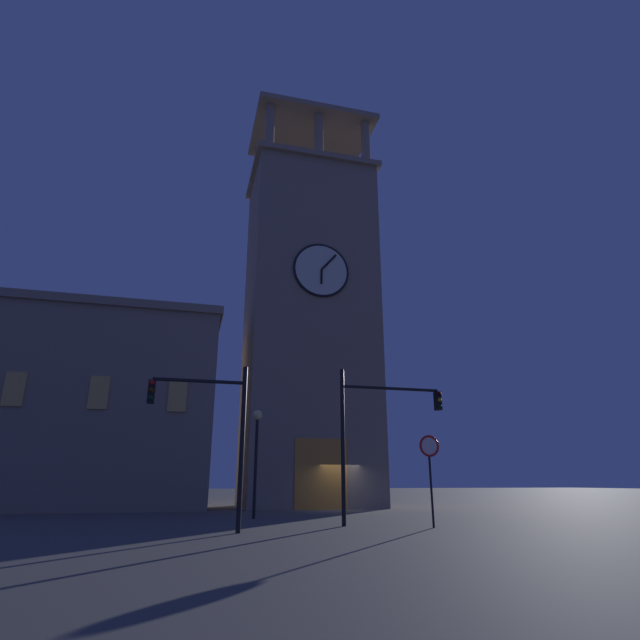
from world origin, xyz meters
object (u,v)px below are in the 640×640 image
object	(u,v)px
clocktower	(309,320)
traffic_signal_mid	(377,421)
street_lamp	(257,441)
traffic_signal_near	(211,420)
adjacent_wing_building	(34,405)
no_horn_sign	(430,454)

from	to	relation	value
clocktower	traffic_signal_mid	distance (m)	16.87
street_lamp	traffic_signal_mid	bearing A→B (deg)	131.27
clocktower	traffic_signal_near	bearing A→B (deg)	66.04
traffic_signal_near	traffic_signal_mid	distance (m)	6.62
clocktower	traffic_signal_near	size ratio (longest dim) A/B	5.97
adjacent_wing_building	traffic_signal_mid	size ratio (longest dim) A/B	3.66
clocktower	no_horn_sign	size ratio (longest dim) A/B	9.98
traffic_signal_near	adjacent_wing_building	bearing A→B (deg)	-59.46
adjacent_wing_building	no_horn_sign	bearing A→B (deg)	137.25
traffic_signal_near	no_horn_sign	distance (m)	7.93
clocktower	street_lamp	bearing A→B (deg)	64.06
street_lamp	no_horn_sign	distance (m)	8.22
traffic_signal_near	street_lamp	xyz separation A→B (m)	(-2.36, -6.24, -0.15)
traffic_signal_mid	traffic_signal_near	bearing A→B (deg)	14.24
clocktower	traffic_signal_near	xyz separation A→B (m)	(7.13, 16.04, -9.09)
adjacent_wing_building	traffic_signal_near	size ratio (longest dim) A/B	4.00
clocktower	no_horn_sign	distance (m)	18.78
traffic_signal_near	traffic_signal_mid	xyz separation A→B (m)	(-6.41, -1.63, 0.34)
traffic_signal_near	street_lamp	world-z (taller)	traffic_signal_near
street_lamp	clocktower	bearing A→B (deg)	-115.94
traffic_signal_mid	no_horn_sign	xyz separation A→B (m)	(-1.46, 1.43, -1.30)
adjacent_wing_building	traffic_signal_mid	world-z (taller)	adjacent_wing_building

